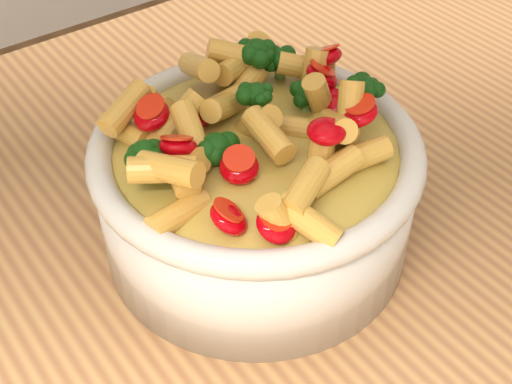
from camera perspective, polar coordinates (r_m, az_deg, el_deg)
table at (r=0.60m, az=-3.86°, el=-14.33°), size 1.20×0.80×0.90m
serving_bowl at (r=0.52m, az=0.00°, el=0.10°), size 0.24×0.24×0.10m
pasta_salad at (r=0.48m, az=0.00°, el=5.66°), size 0.19×0.19×0.04m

